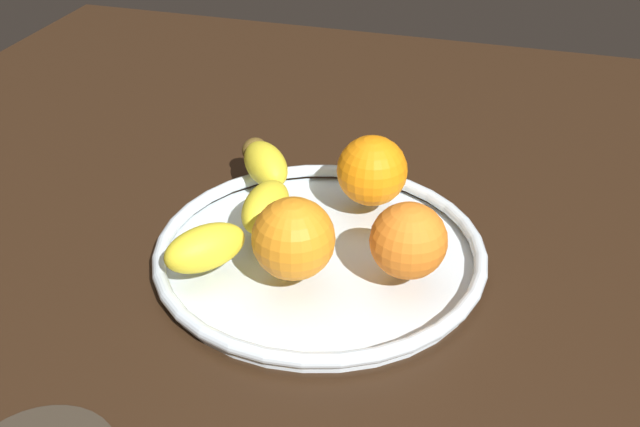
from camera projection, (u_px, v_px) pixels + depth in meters
ground_plane at (320, 278)px, 66.18cm from camera, size 116.05×116.05×4.00cm
fruit_bowl at (320, 251)px, 64.60cm from camera, size 28.45×28.45×1.80cm
banana at (248, 201)px, 66.35cm from camera, size 22.29×8.14×3.68cm
orange_back_left at (293, 239)px, 58.85cm from camera, size 6.64×6.64×6.64cm
orange_center at (408, 241)px, 59.02cm from camera, size 6.19×6.19×6.19cm
orange_back_right at (372, 171)px, 68.11cm from camera, size 6.45×6.45×6.45cm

